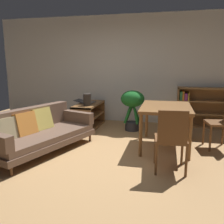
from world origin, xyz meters
The scene contains 11 objects.
ground_plane centered at (0.00, 0.00, 0.00)m, with size 8.16×8.16×0.00m, color tan.
back_wall_panel centered at (0.00, 2.70, 1.35)m, with size 6.80×0.10×2.70m, color silver.
fabric_couch centered at (-1.04, 0.13, 0.35)m, with size 1.43×2.10×0.73m.
media_console centered at (-0.66, 1.85, 0.29)m, with size 0.47×1.19×0.58m.
open_laptop centered at (-0.77, 1.94, 0.60)m, with size 0.47×0.35×0.07m.
desk_speaker centered at (-0.59, 1.56, 0.71)m, with size 0.18×0.18×0.26m.
potted_floor_plant centered at (0.39, 1.80, 0.62)m, with size 0.53×0.53×0.91m.
dining_table centered at (1.13, 0.83, 0.68)m, with size 0.86×1.24×0.76m.
dining_chair_near centered at (1.22, -0.22, 0.51)m, with size 0.47×0.47×0.90m.
dining_chair_far centered at (2.10, 0.98, 0.50)m, with size 0.45×0.48×0.88m.
bookshelf centered at (1.92, 2.52, 0.47)m, with size 1.23×0.31×0.95m.
Camera 1 is at (1.13, -3.45, 1.49)m, focal length 38.24 mm.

